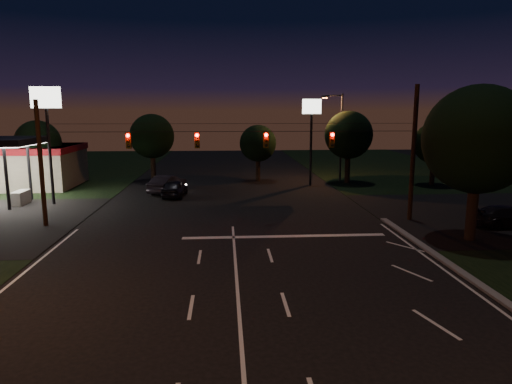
{
  "coord_description": "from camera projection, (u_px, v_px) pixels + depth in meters",
  "views": [
    {
      "loc": [
        -0.46,
        -14.33,
        7.33
      ],
      "look_at": [
        1.2,
        9.75,
        3.0
      ],
      "focal_mm": 32.0,
      "sensor_mm": 36.0,
      "label": 1
    }
  ],
  "objects": [
    {
      "name": "signal_span",
      "position": [
        232.0,
        139.0,
        29.12
      ],
      "size": [
        24.0,
        0.4,
        1.56
      ],
      "color": "black",
      "rests_on": "ground"
    },
    {
      "name": "car_cross",
      "position": [
        510.0,
        217.0,
        28.86
      ],
      "size": [
        4.81,
        2.03,
        1.39
      ],
      "primitive_type": "imported",
      "rotation": [
        0.0,
        0.0,
        1.55
      ],
      "color": "black",
      "rests_on": "ground"
    },
    {
      "name": "tree_far_a",
      "position": [
        39.0,
        143.0,
        43.01
      ],
      "size": [
        4.2,
        4.2,
        6.42
      ],
      "color": "black",
      "rests_on": "ground"
    },
    {
      "name": "gas_station",
      "position": [
        0.0,
        163.0,
        43.34
      ],
      "size": [
        14.2,
        16.1,
        5.25
      ],
      "color": "gray",
      "rests_on": "ground"
    },
    {
      "name": "tree_far_c",
      "position": [
        258.0,
        144.0,
        47.42
      ],
      "size": [
        3.8,
        3.8,
        5.86
      ],
      "color": "black",
      "rests_on": "ground"
    },
    {
      "name": "utility_pole_left",
      "position": [
        46.0,
        226.0,
        29.32
      ],
      "size": [
        0.28,
        0.28,
        8.0
      ],
      "primitive_type": "cylinder",
      "color": "black",
      "rests_on": "ground"
    },
    {
      "name": "stop_bar",
      "position": [
        284.0,
        236.0,
        26.9
      ],
      "size": [
        12.0,
        0.5,
        0.01
      ],
      "primitive_type": "cube",
      "color": "silver",
      "rests_on": "ground"
    },
    {
      "name": "tree_far_e",
      "position": [
        434.0,
        144.0,
        44.61
      ],
      "size": [
        4.0,
        4.0,
        6.18
      ],
      "color": "black",
      "rests_on": "ground"
    },
    {
      "name": "car_oncoming_b",
      "position": [
        168.0,
        184.0,
        41.09
      ],
      "size": [
        3.21,
        5.09,
        1.58
      ],
      "primitive_type": "imported",
      "rotation": [
        0.0,
        0.0,
        2.8
      ],
      "color": "black",
      "rests_on": "ground"
    },
    {
      "name": "tree_right_near",
      "position": [
        477.0,
        141.0,
        25.29
      ],
      "size": [
        6.0,
        6.0,
        8.76
      ],
      "color": "black",
      "rests_on": "ground"
    },
    {
      "name": "tree_far_b",
      "position": [
        152.0,
        137.0,
        47.56
      ],
      "size": [
        4.6,
        4.6,
        6.98
      ],
      "color": "black",
      "rests_on": "ground"
    },
    {
      "name": "pole_sign_left_near",
      "position": [
        47.0,
        115.0,
        34.83
      ],
      "size": [
        2.2,
        0.3,
        9.1
      ],
      "color": "black",
      "rests_on": "ground"
    },
    {
      "name": "pole_sign_right",
      "position": [
        311.0,
        122.0,
        44.3
      ],
      "size": [
        1.8,
        0.3,
        8.4
      ],
      "color": "black",
      "rests_on": "ground"
    },
    {
      "name": "ground",
      "position": [
        240.0,
        330.0,
        15.4
      ],
      "size": [
        140.0,
        140.0,
        0.0
      ],
      "primitive_type": "plane",
      "color": "black",
      "rests_on": "ground"
    },
    {
      "name": "car_oncoming_a",
      "position": [
        175.0,
        188.0,
        39.16
      ],
      "size": [
        2.15,
        4.42,
        1.45
      ],
      "primitive_type": "imported",
      "rotation": [
        0.0,
        0.0,
        3.04
      ],
      "color": "black",
      "rests_on": "ground"
    },
    {
      "name": "tree_far_d",
      "position": [
        348.0,
        136.0,
        45.93
      ],
      "size": [
        4.8,
        4.8,
        7.3
      ],
      "color": "black",
      "rests_on": "ground"
    },
    {
      "name": "street_light_right_far",
      "position": [
        339.0,
        131.0,
        46.66
      ],
      "size": [
        2.2,
        0.35,
        9.0
      ],
      "color": "black",
      "rests_on": "ground"
    },
    {
      "name": "utility_pole_right",
      "position": [
        409.0,
        220.0,
        30.94
      ],
      "size": [
        0.3,
        0.3,
        9.0
      ],
      "primitive_type": "cylinder",
      "color": "black",
      "rests_on": "ground"
    }
  ]
}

